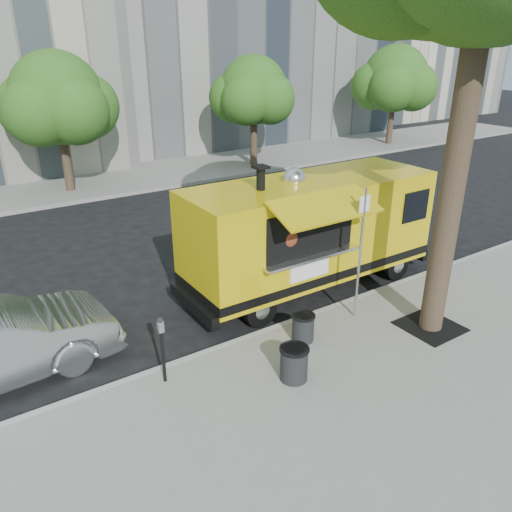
{
  "coord_description": "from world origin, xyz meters",
  "views": [
    {
      "loc": [
        -5.76,
        -8.51,
        5.87
      ],
      "look_at": [
        -0.1,
        0.0,
        1.47
      ],
      "focal_mm": 35.0,
      "sensor_mm": 36.0,
      "label": 1
    }
  ],
  "objects_px": {
    "sign_post": "(361,247)",
    "far_tree_b": "(57,98)",
    "far_tree_d": "(395,79)",
    "trash_bin_right": "(303,327)",
    "trash_bin_left": "(294,363)",
    "parking_meter": "(162,342)",
    "far_tree_c": "(254,91)",
    "food_truck": "(310,230)"
  },
  "relations": [
    {
      "from": "parking_meter",
      "to": "trash_bin_left",
      "type": "relative_size",
      "value": 2.02
    },
    {
      "from": "trash_bin_right",
      "to": "far_tree_c",
      "type": "bearing_deg",
      "value": 60.24
    },
    {
      "from": "far_tree_d",
      "to": "parking_meter",
      "type": "distance_m",
      "value": 25.38
    },
    {
      "from": "trash_bin_left",
      "to": "far_tree_d",
      "type": "bearing_deg",
      "value": 38.66
    },
    {
      "from": "sign_post",
      "to": "far_tree_b",
      "type": "bearing_deg",
      "value": 100.15
    },
    {
      "from": "far_tree_c",
      "to": "sign_post",
      "type": "height_order",
      "value": "far_tree_c"
    },
    {
      "from": "far_tree_d",
      "to": "trash_bin_left",
      "type": "bearing_deg",
      "value": -141.34
    },
    {
      "from": "trash_bin_right",
      "to": "trash_bin_left",
      "type": "bearing_deg",
      "value": -135.76
    },
    {
      "from": "trash_bin_right",
      "to": "food_truck",
      "type": "bearing_deg",
      "value": 48.86
    },
    {
      "from": "far_tree_c",
      "to": "sign_post",
      "type": "bearing_deg",
      "value": -114.81
    },
    {
      "from": "far_tree_d",
      "to": "trash_bin_right",
      "type": "xyz_separation_m",
      "value": [
        -18.04,
        -14.27,
        -3.42
      ]
    },
    {
      "from": "far_tree_b",
      "to": "trash_bin_left",
      "type": "distance_m",
      "value": 15.66
    },
    {
      "from": "far_tree_b",
      "to": "parking_meter",
      "type": "height_order",
      "value": "far_tree_b"
    },
    {
      "from": "sign_post",
      "to": "parking_meter",
      "type": "relative_size",
      "value": 2.25
    },
    {
      "from": "trash_bin_left",
      "to": "trash_bin_right",
      "type": "relative_size",
      "value": 1.12
    },
    {
      "from": "far_tree_b",
      "to": "trash_bin_left",
      "type": "bearing_deg",
      "value": -90.0
    },
    {
      "from": "far_tree_d",
      "to": "parking_meter",
      "type": "xyz_separation_m",
      "value": [
        -21.0,
        -13.95,
        -2.91
      ]
    },
    {
      "from": "far_tree_b",
      "to": "trash_bin_left",
      "type": "xyz_separation_m",
      "value": [
        -0.0,
        -15.3,
        -3.33
      ]
    },
    {
      "from": "parking_meter",
      "to": "food_truck",
      "type": "bearing_deg",
      "value": 20.25
    },
    {
      "from": "trash_bin_right",
      "to": "parking_meter",
      "type": "bearing_deg",
      "value": 173.84
    },
    {
      "from": "far_tree_d",
      "to": "far_tree_b",
      "type": "bearing_deg",
      "value": 179.7
    },
    {
      "from": "far_tree_d",
      "to": "trash_bin_right",
      "type": "height_order",
      "value": "far_tree_d"
    },
    {
      "from": "far_tree_c",
      "to": "trash_bin_left",
      "type": "bearing_deg",
      "value": -120.97
    },
    {
      "from": "parking_meter",
      "to": "trash_bin_left",
      "type": "xyz_separation_m",
      "value": [
        2.0,
        -1.25,
        -0.48
      ]
    },
    {
      "from": "far_tree_b",
      "to": "far_tree_d",
      "type": "height_order",
      "value": "far_tree_d"
    },
    {
      "from": "food_truck",
      "to": "trash_bin_right",
      "type": "bearing_deg",
      "value": -130.97
    },
    {
      "from": "sign_post",
      "to": "food_truck",
      "type": "distance_m",
      "value": 1.99
    },
    {
      "from": "far_tree_b",
      "to": "parking_meter",
      "type": "relative_size",
      "value": 4.12
    },
    {
      "from": "far_tree_c",
      "to": "trash_bin_right",
      "type": "distance_m",
      "value": 16.53
    },
    {
      "from": "far_tree_d",
      "to": "trash_bin_right",
      "type": "distance_m",
      "value": 23.26
    },
    {
      "from": "far_tree_d",
      "to": "trash_bin_right",
      "type": "bearing_deg",
      "value": -141.66
    },
    {
      "from": "far_tree_d",
      "to": "trash_bin_right",
      "type": "relative_size",
      "value": 9.54
    },
    {
      "from": "far_tree_d",
      "to": "parking_meter",
      "type": "bearing_deg",
      "value": -146.4
    },
    {
      "from": "far_tree_c",
      "to": "trash_bin_right",
      "type": "height_order",
      "value": "far_tree_c"
    },
    {
      "from": "far_tree_b",
      "to": "sign_post",
      "type": "xyz_separation_m",
      "value": [
        2.55,
        -14.25,
        -1.98
      ]
    },
    {
      "from": "food_truck",
      "to": "trash_bin_left",
      "type": "bearing_deg",
      "value": -132.47
    },
    {
      "from": "food_truck",
      "to": "trash_bin_left",
      "type": "height_order",
      "value": "food_truck"
    },
    {
      "from": "far_tree_b",
      "to": "parking_meter",
      "type": "distance_m",
      "value": 14.48
    },
    {
      "from": "parking_meter",
      "to": "food_truck",
      "type": "height_order",
      "value": "food_truck"
    },
    {
      "from": "far_tree_d",
      "to": "sign_post",
      "type": "relative_size",
      "value": 1.88
    },
    {
      "from": "trash_bin_left",
      "to": "trash_bin_right",
      "type": "height_order",
      "value": "trash_bin_left"
    },
    {
      "from": "far_tree_b",
      "to": "sign_post",
      "type": "height_order",
      "value": "far_tree_b"
    }
  ]
}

